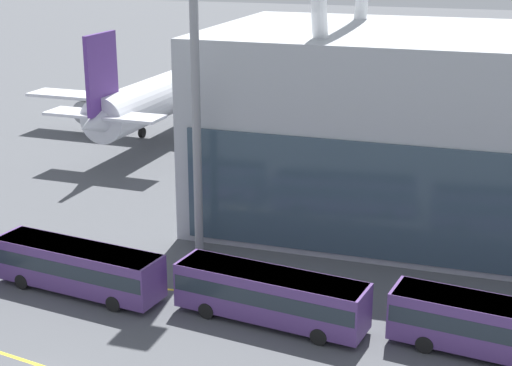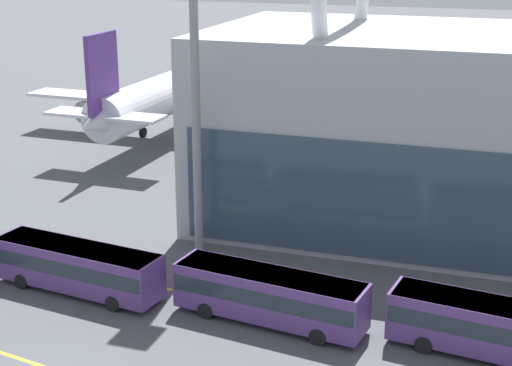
{
  "view_description": "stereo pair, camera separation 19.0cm",
  "coord_description": "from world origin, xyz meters",
  "px_view_note": "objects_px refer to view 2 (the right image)",
  "views": [
    {
      "loc": [
        21.32,
        -28.43,
        21.92
      ],
      "look_at": [
        3.57,
        24.67,
        4.0
      ],
      "focal_mm": 55.0,
      "sensor_mm": 36.0,
      "label": 1
    },
    {
      "loc": [
        21.5,
        -28.37,
        21.92
      ],
      "look_at": [
        3.57,
        24.67,
        4.0
      ],
      "focal_mm": 55.0,
      "sensor_mm": 36.0,
      "label": 2
    }
  ],
  "objects_px": {
    "airliner_at_gate_far": "(168,94)",
    "shuttle_bus_3": "(498,327)",
    "shuttle_bus_1": "(77,265)",
    "floodlight_mast": "(194,40)",
    "shuttle_bus_2": "(269,294)"
  },
  "relations": [
    {
      "from": "airliner_at_gate_far",
      "to": "shuttle_bus_2",
      "type": "relative_size",
      "value": 3.05
    },
    {
      "from": "shuttle_bus_1",
      "to": "shuttle_bus_3",
      "type": "xyz_separation_m",
      "value": [
        25.59,
        0.04,
        0.0
      ]
    },
    {
      "from": "airliner_at_gate_far",
      "to": "shuttle_bus_2",
      "type": "height_order",
      "value": "airliner_at_gate_far"
    },
    {
      "from": "shuttle_bus_3",
      "to": "shuttle_bus_2",
      "type": "bearing_deg",
      "value": -172.29
    },
    {
      "from": "airliner_at_gate_far",
      "to": "shuttle_bus_3",
      "type": "xyz_separation_m",
      "value": [
        36.66,
        -37.77,
        -3.11
      ]
    },
    {
      "from": "shuttle_bus_1",
      "to": "shuttle_bus_2",
      "type": "distance_m",
      "value": 12.8
    },
    {
      "from": "shuttle_bus_3",
      "to": "floodlight_mast",
      "type": "height_order",
      "value": "floodlight_mast"
    },
    {
      "from": "floodlight_mast",
      "to": "shuttle_bus_1",
      "type": "bearing_deg",
      "value": -119.08
    },
    {
      "from": "airliner_at_gate_far",
      "to": "shuttle_bus_1",
      "type": "relative_size",
      "value": 3.06
    },
    {
      "from": "shuttle_bus_2",
      "to": "floodlight_mast",
      "type": "relative_size",
      "value": 0.5
    },
    {
      "from": "shuttle_bus_1",
      "to": "shuttle_bus_3",
      "type": "bearing_deg",
      "value": 7.64
    },
    {
      "from": "airliner_at_gate_far",
      "to": "shuttle_bus_1",
      "type": "distance_m",
      "value": 39.51
    },
    {
      "from": "floodlight_mast",
      "to": "shuttle_bus_3",
      "type": "bearing_deg",
      "value": -22.22
    },
    {
      "from": "shuttle_bus_1",
      "to": "shuttle_bus_2",
      "type": "bearing_deg",
      "value": 7.51
    },
    {
      "from": "airliner_at_gate_far",
      "to": "floodlight_mast",
      "type": "xyz_separation_m",
      "value": [
        15.82,
        -29.25,
        10.21
      ]
    }
  ]
}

